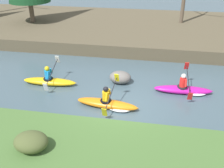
% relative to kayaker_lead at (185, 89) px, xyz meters
% --- Properties ---
extents(ground_plane, '(90.00, 90.00, 0.00)m').
position_rel_kayaker_lead_xyz_m(ground_plane, '(-2.78, -1.87, -0.20)').
color(ground_plane, '#425660').
extents(riverbank_far, '(44.00, 10.81, 0.80)m').
position_rel_kayaker_lead_xyz_m(riverbank_far, '(-2.78, 9.07, 0.20)').
color(riverbank_far, brown).
rests_on(riverbank_far, ground).
extents(shrub_clump_second, '(1.07, 0.89, 0.58)m').
position_rel_kayaker_lead_xyz_m(shrub_clump_second, '(-5.07, -5.54, 0.71)').
color(shrub_clump_second, '#4C562D').
rests_on(shrub_clump_second, riverbank_near).
extents(kayaker_lead, '(2.78, 2.07, 1.20)m').
position_rel_kayaker_lead_xyz_m(kayaker_lead, '(0.00, 0.00, 0.00)').
color(kayaker_lead, '#C61999').
rests_on(kayaker_lead, ground).
extents(kayaker_middle, '(2.79, 2.07, 1.20)m').
position_rel_kayaker_lead_xyz_m(kayaker_middle, '(-3.31, -1.87, 0.00)').
color(kayaker_middle, orange).
rests_on(kayaker_middle, ground).
extents(kayaker_trailing, '(2.78, 2.07, 1.20)m').
position_rel_kayaker_lead_xyz_m(kayaker_trailing, '(-6.65, -0.31, 0.02)').
color(kayaker_trailing, yellow).
rests_on(kayaker_trailing, ground).
extents(boulder_midstream, '(1.10, 0.86, 0.62)m').
position_rel_kayaker_lead_xyz_m(boulder_midstream, '(-3.20, 0.51, 0.11)').
color(boulder_midstream, slate).
rests_on(boulder_midstream, ground).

